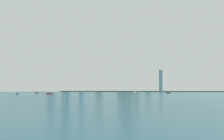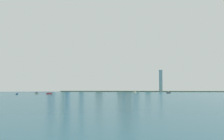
{
  "view_description": "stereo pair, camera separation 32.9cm",
  "coord_description": "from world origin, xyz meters",
  "px_view_note": "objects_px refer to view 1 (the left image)",
  "views": [
    {
      "loc": [
        134.64,
        -478.88,
        14.14
      ],
      "look_at": [
        -16.99,
        502.5,
        81.2
      ],
      "focal_mm": 42.66,
      "sensor_mm": 36.0,
      "label": 1
    },
    {
      "loc": [
        134.97,
        -478.83,
        14.14
      ],
      "look_at": [
        -16.99,
        502.5,
        81.2
      ],
      "focal_mm": 42.66,
      "sensor_mm": 36.0,
      "label": 2
    }
  ],
  "objects_px": {
    "skyscraper_1": "(68,71)",
    "skyscraper_6": "(82,70)",
    "observation_tower": "(64,52)",
    "stadium_dome": "(47,90)",
    "skyscraper_9": "(120,79)",
    "boat_0": "(49,93)",
    "skyscraper_10": "(128,70)",
    "boat_1": "(135,92)",
    "skyscraper_0": "(161,81)",
    "skyscraper_4": "(125,70)",
    "skyscraper_7": "(99,80)",
    "boat_4": "(17,94)",
    "boat_3": "(168,93)",
    "boat_2": "(36,94)",
    "airplane": "(124,33)",
    "skyscraper_8": "(137,79)",
    "skyscraper_5": "(148,84)",
    "skyscraper_3": "(52,76)",
    "boat_5": "(161,92)",
    "skyscraper_2": "(135,77)",
    "channel_buoy_0": "(148,93)",
    "channel_buoy_1": "(120,92)"
  },
  "relations": [
    {
      "from": "boat_4",
      "to": "airplane",
      "type": "bearing_deg",
      "value": -53.07
    },
    {
      "from": "skyscraper_9",
      "to": "boat_0",
      "type": "height_order",
      "value": "skyscraper_9"
    },
    {
      "from": "observation_tower",
      "to": "skyscraper_8",
      "type": "distance_m",
      "value": 304.95
    },
    {
      "from": "skyscraper_0",
      "to": "skyscraper_3",
      "type": "distance_m",
      "value": 462.01
    },
    {
      "from": "skyscraper_9",
      "to": "boat_4",
      "type": "height_order",
      "value": "skyscraper_9"
    },
    {
      "from": "observation_tower",
      "to": "boat_1",
      "type": "xyz_separation_m",
      "value": [
        293.55,
        -250.7,
        -151.25
      ]
    },
    {
      "from": "stadium_dome",
      "to": "skyscraper_10",
      "type": "height_order",
      "value": "skyscraper_10"
    },
    {
      "from": "skyscraper_0",
      "to": "boat_5",
      "type": "distance_m",
      "value": 111.76
    },
    {
      "from": "observation_tower",
      "to": "skyscraper_4",
      "type": "relative_size",
      "value": 1.51
    },
    {
      "from": "skyscraper_0",
      "to": "boat_3",
      "type": "distance_m",
      "value": 294.22
    },
    {
      "from": "stadium_dome",
      "to": "boat_4",
      "type": "distance_m",
      "value": 481.81
    },
    {
      "from": "skyscraper_8",
      "to": "skyscraper_1",
      "type": "bearing_deg",
      "value": 173.39
    },
    {
      "from": "channel_buoy_1",
      "to": "skyscraper_10",
      "type": "bearing_deg",
      "value": 89.42
    },
    {
      "from": "skyscraper_7",
      "to": "skyscraper_5",
      "type": "bearing_deg",
      "value": 2.71
    },
    {
      "from": "skyscraper_0",
      "to": "skyscraper_4",
      "type": "height_order",
      "value": "skyscraper_4"
    },
    {
      "from": "boat_5",
      "to": "skyscraper_8",
      "type": "bearing_deg",
      "value": -57.7
    },
    {
      "from": "observation_tower",
      "to": "stadium_dome",
      "type": "xyz_separation_m",
      "value": [
        -72.98,
        17.58,
        -145.4
      ]
    },
    {
      "from": "skyscraper_2",
      "to": "boat_2",
      "type": "relative_size",
      "value": 14.86
    },
    {
      "from": "observation_tower",
      "to": "boat_2",
      "type": "xyz_separation_m",
      "value": [
        80.44,
        -414.15,
        -151.53
      ]
    },
    {
      "from": "skyscraper_3",
      "to": "skyscraper_8",
      "type": "height_order",
      "value": "skyscraper_3"
    },
    {
      "from": "boat_3",
      "to": "boat_4",
      "type": "xyz_separation_m",
      "value": [
        -331.5,
        -170.03,
        0.14
      ]
    },
    {
      "from": "skyscraper_2",
      "to": "skyscraper_3",
      "type": "height_order",
      "value": "skyscraper_2"
    },
    {
      "from": "stadium_dome",
      "to": "channel_buoy_0",
      "type": "height_order",
      "value": "stadium_dome"
    },
    {
      "from": "skyscraper_7",
      "to": "skyscraper_10",
      "type": "distance_m",
      "value": 120.87
    },
    {
      "from": "skyscraper_4",
      "to": "skyscraper_10",
      "type": "bearing_deg",
      "value": -59.61
    },
    {
      "from": "skyscraper_7",
      "to": "skyscraper_9",
      "type": "xyz_separation_m",
      "value": [
        79.54,
        19.99,
        4.89
      ]
    },
    {
      "from": "skyscraper_10",
      "to": "boat_2",
      "type": "xyz_separation_m",
      "value": [
        -166.62,
        -473.98,
        -82.69
      ]
    },
    {
      "from": "skyscraper_9",
      "to": "boat_3",
      "type": "relative_size",
      "value": 8.82
    },
    {
      "from": "skyscraper_0",
      "to": "skyscraper_5",
      "type": "height_order",
      "value": "skyscraper_0"
    },
    {
      "from": "skyscraper_0",
      "to": "boat_3",
      "type": "height_order",
      "value": "skyscraper_0"
    },
    {
      "from": "skyscraper_6",
      "to": "boat_3",
      "type": "distance_m",
      "value": 436.8
    },
    {
      "from": "skyscraper_3",
      "to": "skyscraper_10",
      "type": "height_order",
      "value": "skyscraper_10"
    },
    {
      "from": "stadium_dome",
      "to": "skyscraper_8",
      "type": "bearing_deg",
      "value": 7.83
    },
    {
      "from": "skyscraper_3",
      "to": "skyscraper_10",
      "type": "xyz_separation_m",
      "value": [
        330.65,
        -30.56,
        18.41
      ]
    },
    {
      "from": "boat_2",
      "to": "boat_3",
      "type": "relative_size",
      "value": 0.79
    },
    {
      "from": "airplane",
      "to": "skyscraper_5",
      "type": "bearing_deg",
      "value": 31.82
    },
    {
      "from": "stadium_dome",
      "to": "skyscraper_4",
      "type": "height_order",
      "value": "skyscraper_4"
    },
    {
      "from": "skyscraper_7",
      "to": "skyscraper_6",
      "type": "bearing_deg",
      "value": -157.98
    },
    {
      "from": "skyscraper_10",
      "to": "boat_1",
      "type": "relative_size",
      "value": 10.7
    },
    {
      "from": "boat_2",
      "to": "skyscraper_3",
      "type": "bearing_deg",
      "value": 70.22
    },
    {
      "from": "skyscraper_9",
      "to": "boat_0",
      "type": "relative_size",
      "value": 6.7
    },
    {
      "from": "boat_1",
      "to": "boat_2",
      "type": "distance_m",
      "value": 268.58
    },
    {
      "from": "skyscraper_1",
      "to": "skyscraper_6",
      "type": "height_order",
      "value": "skyscraper_1"
    },
    {
      "from": "skyscraper_2",
      "to": "skyscraper_6",
      "type": "distance_m",
      "value": 221.8
    },
    {
      "from": "boat_4",
      "to": "skyscraper_9",
      "type": "bearing_deg",
      "value": -50.18
    },
    {
      "from": "skyscraper_6",
      "to": "skyscraper_9",
      "type": "xyz_separation_m",
      "value": [
        143.79,
        45.97,
        -35.78
      ]
    },
    {
      "from": "skyscraper_10",
      "to": "channel_buoy_0",
      "type": "bearing_deg",
      "value": -77.23
    },
    {
      "from": "skyscraper_7",
      "to": "boat_0",
      "type": "bearing_deg",
      "value": -92.76
    },
    {
      "from": "skyscraper_2",
      "to": "channel_buoy_1",
      "type": "height_order",
      "value": "skyscraper_2"
    },
    {
      "from": "skyscraper_6",
      "to": "stadium_dome",
      "type": "bearing_deg",
      "value": 179.0
    }
  ]
}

